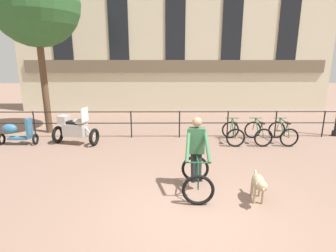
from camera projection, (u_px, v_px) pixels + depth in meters
ground_plane at (192, 211)px, 5.26m from camera, size 60.00×60.00×0.00m
canal_railing at (180, 120)px, 10.12m from camera, size 15.05×0.05×1.05m
building_facade at (175, 21)px, 14.67m from camera, size 18.00×0.72×10.14m
cyclist_with_bike at (197, 159)px, 5.98m from camera, size 0.74×1.20×1.70m
dog at (259, 184)px, 5.52m from camera, size 0.33×0.92×0.61m
parked_motorcycle at (75, 129)px, 9.34m from camera, size 1.68×0.97×1.35m
parked_bicycle_near_lamp at (233, 133)px, 9.59m from camera, size 0.73×1.15×0.86m
parked_bicycle_mid_left at (258, 133)px, 9.60m from camera, size 0.70×1.13×0.86m
parked_bicycle_mid_right at (283, 133)px, 9.60m from camera, size 0.67×1.11×0.86m
parked_scooter at (16, 132)px, 9.31m from camera, size 1.28×0.41×0.96m
tree_canalside_left at (35, 2)px, 9.81m from camera, size 3.30×3.30×6.72m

